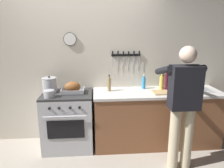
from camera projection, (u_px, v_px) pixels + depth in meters
name	position (u px, v px, depth m)	size (l,w,h in m)	color
wall_back	(82.00, 64.00, 3.52)	(6.00, 0.13, 2.60)	beige
counter_block	(157.00, 117.00, 3.47)	(2.03, 0.65, 0.90)	brown
stove	(68.00, 120.00, 3.36)	(0.76, 0.67, 0.90)	#BCBCC1
person_cook	(183.00, 101.00, 2.73)	(0.51, 0.63, 1.66)	#C6B793
roasting_pan	(73.00, 88.00, 3.26)	(0.35, 0.26, 0.18)	#B7B7BC
stock_pot	(50.00, 85.00, 3.30)	(0.22, 0.22, 0.26)	#B7B7BC
saucepan	(49.00, 94.00, 3.04)	(0.15, 0.15, 0.11)	#B7B7BC
cutting_board	(165.00, 92.00, 3.27)	(0.36, 0.24, 0.02)	tan
bottle_olive_oil	(162.00, 81.00, 3.52)	(0.07, 0.07, 0.31)	#385623
bottle_vinegar	(109.00, 84.00, 3.35)	(0.06, 0.06, 0.26)	#997F4C
bottle_cooking_oil	(162.00, 83.00, 3.43)	(0.07, 0.07, 0.28)	gold
bottle_dish_soap	(144.00, 83.00, 3.50)	(0.06, 0.06, 0.23)	#338CCC
bottle_wine_red	(167.00, 82.00, 3.37)	(0.07, 0.07, 0.33)	#47141E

